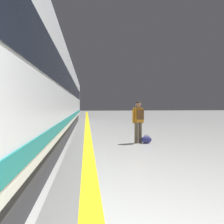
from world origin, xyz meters
name	(u,v)px	position (x,y,z in m)	size (l,w,h in m)	color
safety_line_strip	(88,137)	(-0.66, 10.00, 0.00)	(0.36, 80.00, 0.01)	yellow
tactile_edge_band	(80,137)	(-1.04, 10.00, 0.00)	(0.72, 80.00, 0.01)	slate
high_speed_train	(20,77)	(-2.87, 6.90, 2.50)	(2.94, 32.42, 4.97)	#38383D
passenger_near	(138,118)	(1.41, 8.20, 1.03)	(0.52, 0.40, 1.74)	brown
duffel_bag_near	(146,140)	(1.72, 8.12, 0.15)	(0.44, 0.26, 0.36)	navy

